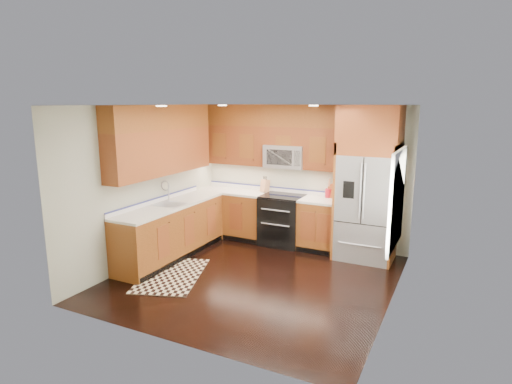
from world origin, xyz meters
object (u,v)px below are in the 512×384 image
at_px(knife_block, 265,186).
at_px(utensil_crock, 328,191).
at_px(rug, 172,275).
at_px(range, 282,220).
at_px(refrigerator, 367,184).

bearing_deg(knife_block, utensil_crock, 3.36).
relative_size(rug, utensil_crock, 4.23).
height_order(range, refrigerator, refrigerator).
relative_size(range, rug, 0.66).
bearing_deg(refrigerator, utensil_crock, 159.37).
bearing_deg(range, rug, -113.85).
relative_size(refrigerator, rug, 1.80).
relative_size(range, refrigerator, 0.36).
height_order(refrigerator, utensil_crock, refrigerator).
height_order(rug, utensil_crock, utensil_crock).
distance_m(rug, utensil_crock, 3.15).
height_order(range, rug, range).
xyz_separation_m(refrigerator, rug, (-2.50, -2.11, -1.30)).
xyz_separation_m(range, utensil_crock, (0.80, 0.24, 0.59)).
height_order(refrigerator, knife_block, refrigerator).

